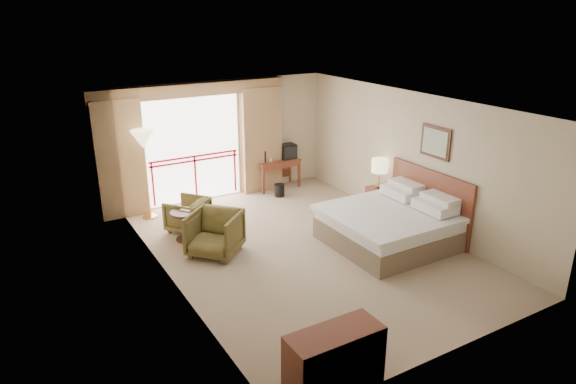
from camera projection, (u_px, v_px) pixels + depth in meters
floor at (305, 249)px, 9.51m from camera, size 7.00×7.00×0.00m
ceiling at (307, 104)px, 8.59m from camera, size 7.00×7.00×0.00m
wall_back at (226, 139)px, 11.89m from camera, size 5.00×0.00×5.00m
wall_front at (461, 259)px, 6.21m from camera, size 5.00×0.00×5.00m
wall_left at (169, 206)px, 7.86m from camera, size 0.00×7.00×7.00m
wall_right at (412, 160)px, 10.24m from camera, size 0.00×7.00×7.00m
balcony_door at (194, 150)px, 11.54m from camera, size 2.40×0.00×2.40m
balcony_railing at (195, 166)px, 11.66m from camera, size 2.09×0.03×1.02m
curtain_left at (120, 159)px, 10.64m from camera, size 1.00×0.26×2.50m
curtain_right at (261, 140)px, 12.21m from camera, size 1.00×0.26×2.50m
valance at (191, 90)px, 11.01m from camera, size 4.40×0.22×0.28m
hvac_vent at (275, 91)px, 12.15m from camera, size 0.50×0.04×0.50m
bed at (390, 225)px, 9.61m from camera, size 2.13×2.06×0.97m
headboard at (429, 202)px, 9.97m from camera, size 0.06×2.10×1.30m
framed_art at (435, 142)px, 9.57m from camera, size 0.04×0.72×0.60m
nightstand at (379, 201)px, 11.02m from camera, size 0.45×0.52×0.59m
table_lamp at (380, 166)px, 10.80m from camera, size 0.35×0.35×0.61m
phone at (383, 189)px, 10.76m from camera, size 0.19×0.16×0.07m
desk at (276, 166)px, 12.61m from camera, size 1.09×0.53×0.72m
tv at (288, 151)px, 12.60m from camera, size 0.39×0.31×0.36m
coffee_maker at (264, 156)px, 12.30m from camera, size 0.14×0.14×0.28m
cup at (271, 160)px, 12.37m from camera, size 0.08×0.08×0.10m
wastebasket at (279, 190)px, 12.12m from camera, size 0.30×0.30×0.30m
armchair_far at (189, 230)px, 10.33m from camera, size 1.01×1.02×0.67m
armchair_near at (216, 253)px, 9.33m from camera, size 1.23×1.23×0.80m
side_table at (185, 221)px, 9.74m from camera, size 0.54×0.54×0.58m
book at (184, 211)px, 9.68m from camera, size 0.24×0.26×0.02m
floor_lamp at (143, 143)px, 10.41m from camera, size 0.48×0.48×1.89m
dresser at (334, 360)px, 5.92m from camera, size 1.15×0.49×0.76m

